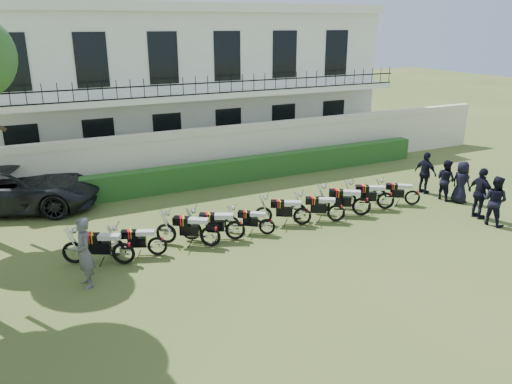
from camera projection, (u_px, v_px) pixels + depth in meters
ground at (313, 247)px, 15.28m from camera, size 100.00×100.00×0.00m
perimeter_wall at (215, 153)px, 21.71m from camera, size 30.00×0.35×2.30m
hedge at (244, 169)px, 21.66m from camera, size 18.00×0.60×1.00m
building at (171, 80)px, 25.96m from camera, size 20.40×9.60×7.40m
motorcycle_0 at (123, 248)px, 14.02m from camera, size 1.90×1.08×1.14m
motorcycle_1 at (157, 242)px, 14.59m from camera, size 1.73×0.85×1.00m
motorcycle_2 at (210, 231)px, 15.15m from camera, size 1.74×1.26×1.12m
motorcycle_3 at (235, 226)px, 15.63m from camera, size 1.85×1.00×1.09m
motorcycle_4 at (267, 223)px, 16.05m from camera, size 1.42×1.08×0.93m
motorcycle_5 at (302, 212)px, 16.80m from camera, size 1.73×1.05×1.06m
motorcycle_6 at (336, 209)px, 17.09m from camera, size 1.68×1.10×1.05m
motorcycle_7 at (362, 202)px, 17.61m from camera, size 1.80×1.26×1.14m
motorcycle_8 at (386, 196)px, 18.23m from camera, size 1.81×1.09×1.10m
motorcycle_9 at (413, 194)px, 18.67m from camera, size 1.50×1.15×0.99m
suv at (14, 188)px, 18.15m from camera, size 6.55×4.58×1.66m
inspector at (84, 253)px, 12.77m from camera, size 0.54×0.74×1.88m
officer_1 at (495, 201)px, 16.77m from camera, size 0.84×0.97×1.72m
officer_2 at (481, 193)px, 17.33m from camera, size 0.48×1.08×1.82m
officer_3 at (461, 182)px, 18.90m from camera, size 0.55×0.81×1.62m
officer_4 at (446, 180)px, 19.24m from camera, size 0.64×0.80×1.58m
officer_5 at (425, 173)px, 19.92m from camera, size 0.57×1.05×1.69m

